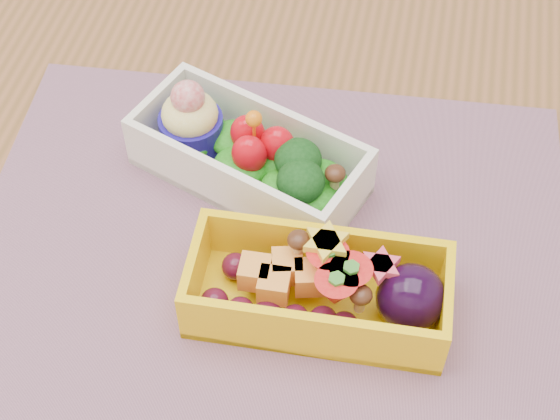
% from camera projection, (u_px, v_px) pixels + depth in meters
% --- Properties ---
extents(table, '(1.20, 0.80, 0.75)m').
position_uv_depth(table, '(272.00, 333.00, 0.74)').
color(table, brown).
rests_on(table, ground).
extents(placemat, '(0.49, 0.39, 0.00)m').
position_uv_depth(placemat, '(269.00, 244.00, 0.68)').
color(placemat, gray).
rests_on(placemat, table).
extents(bento_white, '(0.21, 0.15, 0.08)m').
position_uv_depth(bento_white, '(248.00, 155.00, 0.70)').
color(bento_white, white).
rests_on(bento_white, placemat).
extents(bento_yellow, '(0.19, 0.09, 0.06)m').
position_uv_depth(bento_yellow, '(324.00, 289.00, 0.62)').
color(bento_yellow, yellow).
rests_on(bento_yellow, placemat).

